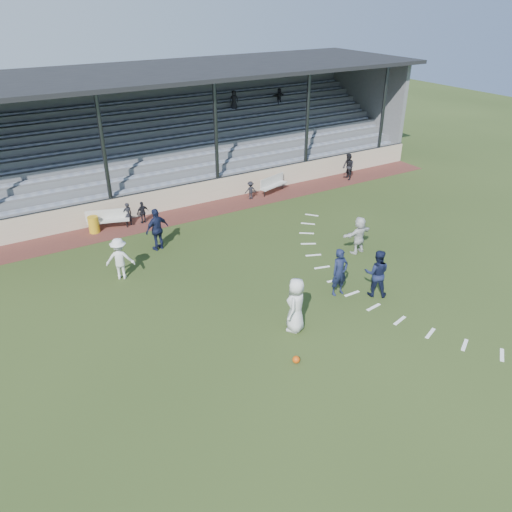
{
  "coord_description": "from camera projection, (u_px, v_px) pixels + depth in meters",
  "views": [
    {
      "loc": [
        -8.78,
        -12.15,
        10.39
      ],
      "look_at": [
        0.0,
        2.5,
        1.3
      ],
      "focal_mm": 35.0,
      "sensor_mm": 36.0,
      "label": 1
    }
  ],
  "objects": [
    {
      "name": "ground",
      "position": [
        291.0,
        315.0,
        18.06
      ],
      "size": [
        90.0,
        90.0,
        0.0
      ],
      "primitive_type": "plane",
      "color": "#2B3C18",
      "rests_on": "ground"
    },
    {
      "name": "cinder_track",
      "position": [
        177.0,
        216.0,
        26.01
      ],
      "size": [
        34.0,
        2.0,
        0.02
      ],
      "primitive_type": "cube",
      "color": "#502520",
      "rests_on": "ground"
    },
    {
      "name": "retaining_wall",
      "position": [
        169.0,
        199.0,
        26.53
      ],
      "size": [
        34.0,
        0.18,
        1.2
      ],
      "primitive_type": "cube",
      "color": "#C5B397",
      "rests_on": "ground"
    },
    {
      "name": "bench_left",
      "position": [
        107.0,
        218.0,
        24.42
      ],
      "size": [
        2.03,
        1.05,
        0.95
      ],
      "rotation": [
        0.0,
        0.0,
        -0.31
      ],
      "color": "beige",
      "rests_on": "cinder_track"
    },
    {
      "name": "bench_right",
      "position": [
        273.0,
        183.0,
        28.81
      ],
      "size": [
        2.03,
        1.04,
        0.95
      ],
      "rotation": [
        0.0,
        0.0,
        0.31
      ],
      "color": "beige",
      "rests_on": "cinder_track"
    },
    {
      "name": "trash_bin",
      "position": [
        94.0,
        225.0,
        24.06
      ],
      "size": [
        0.51,
        0.51,
        0.81
      ],
      "primitive_type": "cylinder",
      "color": "gold",
      "rests_on": "cinder_track"
    },
    {
      "name": "football",
      "position": [
        296.0,
        360.0,
        15.71
      ],
      "size": [
        0.24,
        0.24,
        0.24
      ],
      "primitive_type": "sphere",
      "color": "#CC4A0C",
      "rests_on": "ground"
    },
    {
      "name": "player_white_lead",
      "position": [
        296.0,
        305.0,
        16.88
      ],
      "size": [
        1.16,
        1.12,
        2.0
      ],
      "primitive_type": "imported",
      "rotation": [
        0.0,
        0.0,
        3.85
      ],
      "color": "silver",
      "rests_on": "ground"
    },
    {
      "name": "player_navy_lead",
      "position": [
        340.0,
        272.0,
        18.93
      ],
      "size": [
        0.71,
        0.47,
        1.91
      ],
      "primitive_type": "imported",
      "rotation": [
        0.0,
        0.0,
        -0.02
      ],
      "color": "#141B38",
      "rests_on": "ground"
    },
    {
      "name": "player_navy_mid",
      "position": [
        377.0,
        273.0,
        18.86
      ],
      "size": [
        1.18,
        1.15,
        1.91
      ],
      "primitive_type": "imported",
      "rotation": [
        0.0,
        0.0,
        2.45
      ],
      "color": "#141B38",
      "rests_on": "ground"
    },
    {
      "name": "player_white_wing",
      "position": [
        120.0,
        259.0,
        20.02
      ],
      "size": [
        1.32,
        1.08,
        1.77
      ],
      "primitive_type": "imported",
      "rotation": [
        0.0,
        0.0,
        2.71
      ],
      "color": "silver",
      "rests_on": "ground"
    },
    {
      "name": "player_navy_wing",
      "position": [
        157.0,
        229.0,
        22.25
      ],
      "size": [
        1.24,
        0.74,
        1.97
      ],
      "primitive_type": "imported",
      "rotation": [
        0.0,
        0.0,
        3.38
      ],
      "color": "#141B38",
      "rests_on": "ground"
    },
    {
      "name": "player_white_back",
      "position": [
        359.0,
        235.0,
        22.04
      ],
      "size": [
        1.63,
        0.65,
        1.71
      ],
      "primitive_type": "imported",
      "rotation": [
        0.0,
        0.0,
        3.23
      ],
      "color": "silver",
      "rests_on": "ground"
    },
    {
      "name": "official",
      "position": [
        348.0,
        167.0,
        30.69
      ],
      "size": [
        0.74,
        0.88,
        1.61
      ],
      "primitive_type": "imported",
      "rotation": [
        0.0,
        0.0,
        4.53
      ],
      "color": "black",
      "rests_on": "cinder_track"
    },
    {
      "name": "sub_left_near",
      "position": [
        128.0,
        214.0,
        24.71
      ],
      "size": [
        0.46,
        0.33,
        1.19
      ],
      "primitive_type": "imported",
      "rotation": [
        0.0,
        0.0,
        3.25
      ],
      "color": "black",
      "rests_on": "cinder_track"
    },
    {
      "name": "sub_left_far",
      "position": [
        143.0,
        212.0,
        24.99
      ],
      "size": [
        0.7,
        0.4,
        1.13
      ],
      "primitive_type": "imported",
      "rotation": [
        0.0,
        0.0,
        3.33
      ],
      "color": "black",
      "rests_on": "cinder_track"
    },
    {
      "name": "sub_right",
      "position": [
        250.0,
        190.0,
        27.91
      ],
      "size": [
        0.7,
        0.46,
        1.03
      ],
      "primitive_type": "imported",
      "rotation": [
        0.0,
        0.0,
        3.02
      ],
      "color": "black",
      "rests_on": "cinder_track"
    },
    {
      "name": "grandstand",
      "position": [
        136.0,
        148.0,
        29.34
      ],
      "size": [
        34.6,
        9.0,
        6.61
      ],
      "color": "slate",
      "rests_on": "ground"
    },
    {
      "name": "penalty_arc",
      "position": [
        376.0,
        285.0,
        19.93
      ],
      "size": [
        3.89,
        14.63,
        0.01
      ],
      "color": "white",
      "rests_on": "ground"
    }
  ]
}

